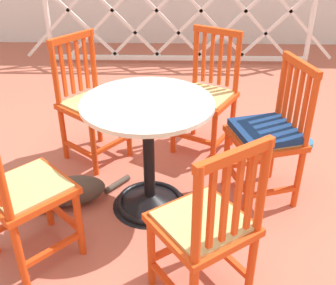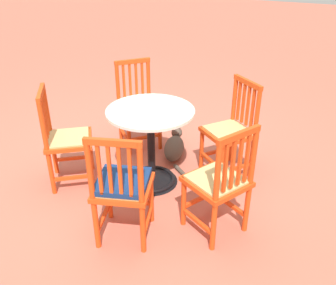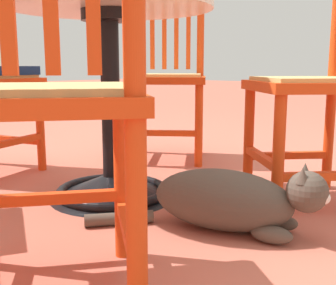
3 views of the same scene
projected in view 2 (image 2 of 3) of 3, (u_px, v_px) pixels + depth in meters
ground_plane at (135, 169)px, 3.70m from camera, size 24.00×24.00×0.00m
cafe_table at (151, 155)px, 3.37m from camera, size 0.76×0.76×0.73m
orange_chair_near_fence at (231, 132)px, 3.45m from camera, size 0.56×0.56×0.91m
orange_chair_facing_out at (138, 107)px, 3.95m from camera, size 0.57×0.57×0.91m
orange_chair_at_corner at (65, 140)px, 3.31m from camera, size 0.56×0.56×0.91m
orange_chair_by_planter at (122, 187)px, 2.66m from camera, size 0.50×0.50×0.91m
orange_chair_tucked_in at (219, 183)px, 2.72m from camera, size 0.54×0.54×0.91m
tabby_cat at (175, 146)px, 3.90m from camera, size 0.66×0.44×0.23m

